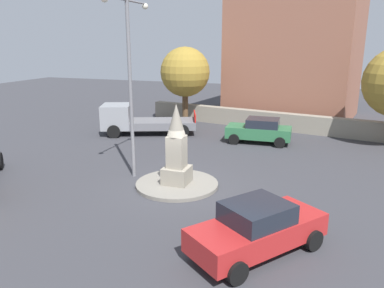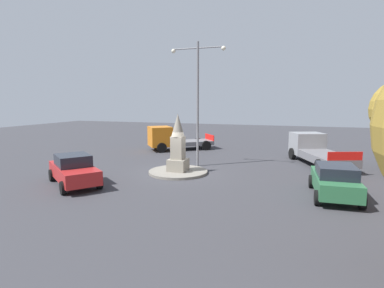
{
  "view_description": "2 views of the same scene",
  "coord_description": "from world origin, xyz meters",
  "views": [
    {
      "loc": [
        14.11,
        5.69,
        6.03
      ],
      "look_at": [
        -0.52,
        0.5,
        1.79
      ],
      "focal_mm": 35.2,
      "sensor_mm": 36.0,
      "label": 1
    },
    {
      "loc": [
        -6.65,
        16.66,
        4.28
      ],
      "look_at": [
        -0.78,
        -0.31,
        1.77
      ],
      "focal_mm": 28.39,
      "sensor_mm": 36.0,
      "label": 2
    }
  ],
  "objects": [
    {
      "name": "car_green_far_side",
      "position": [
        -8.38,
        2.1,
        0.79
      ],
      "size": [
        2.05,
        3.95,
        1.52
      ],
      "color": "#2D6B42",
      "rests_on": "ground"
    },
    {
      "name": "truck_grey_waiting",
      "position": [
        -7.96,
        -5.98,
        0.94
      ],
      "size": [
        4.25,
        6.52,
        1.99
      ],
      "color": "gray",
      "rests_on": "ground"
    },
    {
      "name": "ground_plane",
      "position": [
        0.0,
        0.0,
        0.0
      ],
      "size": [
        80.0,
        80.0,
        0.0
      ],
      "primitive_type": "plane",
      "color": "#38383D"
    },
    {
      "name": "truck_orange_approaching",
      "position": [
        3.86,
        -7.93,
        1.01
      ],
      "size": [
        5.72,
        5.15,
        2.12
      ],
      "color": "orange",
      "rests_on": "ground"
    },
    {
      "name": "traffic_island",
      "position": [
        0.0,
        0.0,
        0.07
      ],
      "size": [
        3.55,
        3.55,
        0.15
      ],
      "primitive_type": "cylinder",
      "color": "gray",
      "rests_on": "ground"
    },
    {
      "name": "streetlamp",
      "position": [
        -0.47,
        -2.33,
        4.89
      ],
      "size": [
        3.64,
        0.28,
        8.08
      ],
      "color": "slate",
      "rests_on": "ground"
    },
    {
      "name": "monument",
      "position": [
        0.0,
        0.0,
        1.67
      ],
      "size": [
        1.08,
        1.08,
        3.44
      ],
      "color": "gray",
      "rests_on": "traffic_island"
    },
    {
      "name": "car_red_near_island",
      "position": [
        4.14,
        4.18,
        0.79
      ],
      "size": [
        4.39,
        3.88,
        1.58
      ],
      "color": "#B22323",
      "rests_on": "ground"
    }
  ]
}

